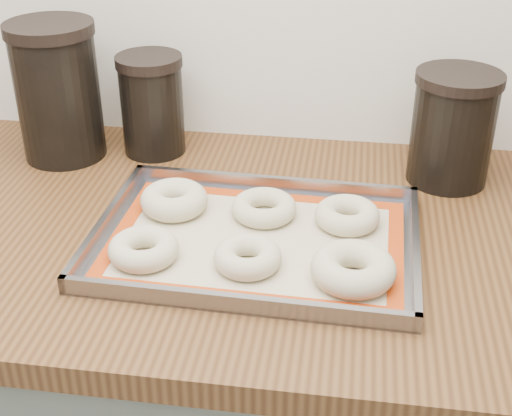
% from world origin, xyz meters
% --- Properties ---
extents(countertop, '(3.06, 0.68, 0.04)m').
position_xyz_m(countertop, '(0.00, 1.68, 0.88)').
color(countertop, brown).
rests_on(countertop, cabinet).
extents(baking_tray, '(0.47, 0.34, 0.03)m').
position_xyz_m(baking_tray, '(0.01, 1.62, 0.91)').
color(baking_tray, gray).
rests_on(baking_tray, countertop).
extents(baking_mat, '(0.43, 0.30, 0.00)m').
position_xyz_m(baking_mat, '(0.01, 1.62, 0.90)').
color(baking_mat, '#C6B793').
rests_on(baking_mat, baking_tray).
extents(bagel_front_left, '(0.12, 0.12, 0.03)m').
position_xyz_m(bagel_front_left, '(-0.13, 1.56, 0.92)').
color(bagel_front_left, beige).
rests_on(bagel_front_left, baking_mat).
extents(bagel_front_mid, '(0.11, 0.11, 0.03)m').
position_xyz_m(bagel_front_mid, '(0.01, 1.56, 0.92)').
color(bagel_front_mid, beige).
rests_on(bagel_front_mid, baking_mat).
extents(bagel_front_right, '(0.12, 0.12, 0.04)m').
position_xyz_m(bagel_front_right, '(0.15, 1.54, 0.92)').
color(bagel_front_right, beige).
rests_on(bagel_front_right, baking_mat).
extents(bagel_back_left, '(0.12, 0.12, 0.04)m').
position_xyz_m(bagel_back_left, '(-0.12, 1.69, 0.92)').
color(bagel_back_left, beige).
rests_on(bagel_back_left, baking_mat).
extents(bagel_back_mid, '(0.10, 0.10, 0.03)m').
position_xyz_m(bagel_back_mid, '(0.02, 1.69, 0.92)').
color(bagel_back_mid, beige).
rests_on(bagel_back_mid, baking_mat).
extents(bagel_back_right, '(0.10, 0.10, 0.03)m').
position_xyz_m(bagel_back_right, '(0.14, 1.69, 0.92)').
color(bagel_back_right, beige).
rests_on(bagel_back_right, baking_mat).
extents(canister_left, '(0.15, 0.15, 0.24)m').
position_xyz_m(canister_left, '(-0.37, 1.87, 1.02)').
color(canister_left, black).
rests_on(canister_left, countertop).
extents(canister_mid, '(0.12, 0.12, 0.18)m').
position_xyz_m(canister_mid, '(-0.21, 1.91, 0.99)').
color(canister_mid, black).
rests_on(canister_mid, countertop).
extents(canister_right, '(0.14, 0.14, 0.19)m').
position_xyz_m(canister_right, '(0.30, 1.87, 0.99)').
color(canister_right, black).
rests_on(canister_right, countertop).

